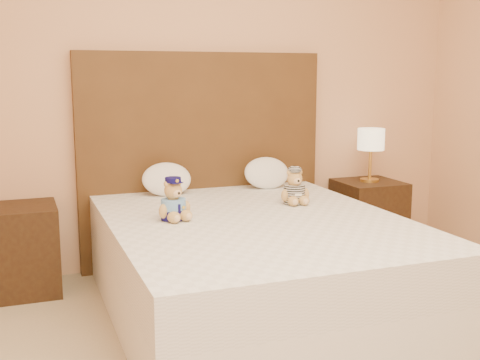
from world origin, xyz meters
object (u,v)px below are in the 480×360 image
(bed, at_px, (255,265))
(nightstand_right, at_px, (368,217))
(nightstand_left, at_px, (21,250))
(lamp, at_px, (371,142))
(pillow_right, at_px, (267,171))
(pillow_left, at_px, (167,178))
(teddy_police, at_px, (173,199))
(teddy_prisoner, at_px, (295,186))

(bed, height_order, nightstand_right, same)
(nightstand_left, relative_size, nightstand_right, 1.00)
(lamp, distance_m, pillow_right, 0.85)
(pillow_left, bearing_deg, teddy_police, -100.69)
(teddy_prisoner, bearing_deg, bed, -141.04)
(lamp, height_order, pillow_right, lamp)
(nightstand_right, xyz_separation_m, pillow_right, (-0.83, 0.03, 0.39))
(teddy_police, bearing_deg, pillow_right, 22.91)
(teddy_police, height_order, pillow_left, teddy_police)
(bed, relative_size, lamp, 5.00)
(lamp, xyz_separation_m, pillow_left, (-1.56, 0.03, -0.18))
(teddy_police, xyz_separation_m, pillow_right, (0.86, 0.70, 0.00))
(lamp, bearing_deg, pillow_right, 177.93)
(teddy_prisoner, distance_m, pillow_right, 0.55)
(nightstand_left, relative_size, teddy_prisoner, 2.50)
(teddy_prisoner, bearing_deg, pillow_left, 143.14)
(nightstand_right, bearing_deg, lamp, 180.00)
(lamp, xyz_separation_m, teddy_police, (-1.69, -0.67, -0.18))
(nightstand_right, distance_m, teddy_prisoner, 1.09)
(teddy_police, bearing_deg, teddy_prisoner, -5.84)
(lamp, bearing_deg, nightstand_right, 0.00)
(nightstand_right, height_order, pillow_right, pillow_right)
(bed, height_order, pillow_right, pillow_right)
(lamp, relative_size, pillow_right, 1.19)
(teddy_prisoner, bearing_deg, nightstand_right, 32.80)
(teddy_prisoner, bearing_deg, pillow_right, 87.42)
(pillow_left, relative_size, pillow_right, 0.99)
(nightstand_left, xyz_separation_m, lamp, (2.50, 0.00, 0.57))
(nightstand_right, xyz_separation_m, lamp, (-0.00, 0.00, 0.57))
(teddy_police, distance_m, pillow_left, 0.71)
(nightstand_right, bearing_deg, bed, -147.38)
(pillow_left, bearing_deg, pillow_right, 0.00)
(nightstand_left, xyz_separation_m, teddy_prisoner, (1.62, -0.52, 0.39))
(teddy_prisoner, relative_size, pillow_right, 0.66)
(nightstand_left, bearing_deg, pillow_right, 1.03)
(nightstand_left, distance_m, pillow_left, 1.02)
(bed, bearing_deg, teddy_police, 163.60)
(nightstand_right, bearing_deg, pillow_right, 177.93)
(bed, distance_m, teddy_prisoner, 0.60)
(teddy_police, xyz_separation_m, pillow_left, (0.13, 0.70, -0.00))
(lamp, distance_m, teddy_police, 1.83)
(nightstand_left, distance_m, lamp, 2.56)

